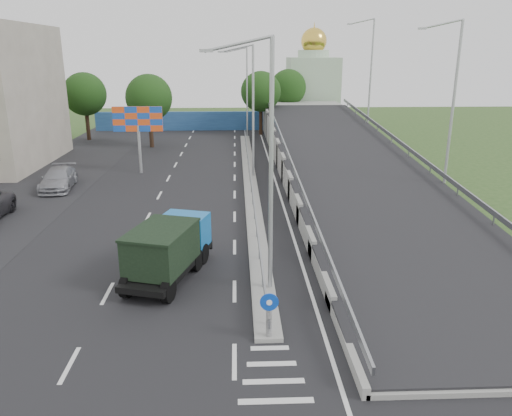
{
  "coord_description": "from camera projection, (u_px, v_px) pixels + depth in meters",
  "views": [
    {
      "loc": [
        -1.07,
        -13.02,
        9.63
      ],
      "look_at": [
        -0.1,
        10.78,
        2.2
      ],
      "focal_mm": 35.0,
      "sensor_mm": 36.0,
      "label": 1
    }
  ],
  "objects": [
    {
      "name": "ground",
      "position": [
        273.0,
        380.0,
        15.33
      ],
      "size": [
        160.0,
        160.0,
        0.0
      ],
      "primitive_type": "plane",
      "color": "#2D4C1E",
      "rests_on": "ground"
    },
    {
      "name": "median_guardrail",
      "position": [
        250.0,
        175.0,
        38.0
      ],
      "size": [
        0.09,
        44.0,
        0.71
      ],
      "color": "gray",
      "rests_on": "median"
    },
    {
      "name": "blue_wall",
      "position": [
        213.0,
        121.0,
        64.42
      ],
      "size": [
        30.0,
        0.5,
        2.4
      ],
      "primitive_type": "cube",
      "color": "navy",
      "rests_on": "ground"
    },
    {
      "name": "lamp_post_near",
      "position": [
        266.0,
        156.0,
        19.33
      ],
      "size": [
        2.74,
        0.18,
        10.08
      ],
      "color": "#B2B5B7",
      "rests_on": "median"
    },
    {
      "name": "tree_median_far",
      "position": [
        261.0,
        92.0,
        59.65
      ],
      "size": [
        4.8,
        4.8,
        7.6
      ],
      "color": "black",
      "rests_on": "ground"
    },
    {
      "name": "tree_left_far",
      "position": [
        85.0,
        94.0,
        56.02
      ],
      "size": [
        4.8,
        4.8,
        7.6
      ],
      "color": "black",
      "rests_on": "ground"
    },
    {
      "name": "road_surface",
      "position": [
        208.0,
        199.0,
        34.29
      ],
      "size": [
        26.0,
        90.0,
        0.04
      ],
      "primitive_type": "cube",
      "color": "black",
      "rests_on": "ground"
    },
    {
      "name": "sign_bollard",
      "position": [
        269.0,
        315.0,
        17.1
      ],
      "size": [
        0.64,
        0.23,
        1.67
      ],
      "color": "black",
      "rests_on": "median"
    },
    {
      "name": "parking_strip",
      "position": [
        16.0,
        201.0,
        33.79
      ],
      "size": [
        8.0,
        90.0,
        0.05
      ],
      "primitive_type": "cube",
      "color": "black",
      "rests_on": "ground"
    },
    {
      "name": "parked_car_d",
      "position": [
        58.0,
        179.0,
        36.71
      ],
      "size": [
        2.71,
        5.42,
        1.51
      ],
      "primitive_type": "imported",
      "rotation": [
        0.0,
        0.0,
        0.12
      ],
      "color": "gray",
      "rests_on": "ground"
    },
    {
      "name": "median",
      "position": [
        250.0,
        183.0,
        38.19
      ],
      "size": [
        1.0,
        44.0,
        0.2
      ],
      "primitive_type": "cube",
      "color": "gray",
      "rests_on": "ground"
    },
    {
      "name": "church",
      "position": [
        312.0,
        84.0,
        71.37
      ],
      "size": [
        7.0,
        7.0,
        13.8
      ],
      "color": "#B2CCAD",
      "rests_on": "ground"
    },
    {
      "name": "lamp_post_mid",
      "position": [
        251.0,
        105.0,
        38.41
      ],
      "size": [
        2.74,
        0.18,
        10.08
      ],
      "color": "#B2B5B7",
      "rests_on": "median"
    },
    {
      "name": "overpass_ramp",
      "position": [
        348.0,
        161.0,
        37.99
      ],
      "size": [
        10.0,
        50.0,
        3.5
      ],
      "color": "gray",
      "rests_on": "ground"
    },
    {
      "name": "lamp_post_far",
      "position": [
        245.0,
        87.0,
        57.48
      ],
      "size": [
        2.74,
        0.18,
        10.08
      ],
      "color": "#B2B5B7",
      "rests_on": "median"
    },
    {
      "name": "tree_left_mid",
      "position": [
        149.0,
        98.0,
        51.56
      ],
      "size": [
        4.8,
        4.8,
        7.6
      ],
      "color": "black",
      "rests_on": "ground"
    },
    {
      "name": "tree_ramp_far",
      "position": [
        288.0,
        88.0,
        66.49
      ],
      "size": [
        4.8,
        4.8,
        7.6
      ],
      "color": "black",
      "rests_on": "ground"
    },
    {
      "name": "dump_truck",
      "position": [
        169.0,
        247.0,
        22.03
      ],
      "size": [
        3.65,
        6.13,
        2.55
      ],
      "rotation": [
        0.0,
        0.0,
        -0.29
      ],
      "color": "black",
      "rests_on": "ground"
    },
    {
      "name": "billboard",
      "position": [
        138.0,
        123.0,
        40.44
      ],
      "size": [
        4.0,
        0.24,
        5.5
      ],
      "color": "#B2B5B7",
      "rests_on": "ground"
    }
  ]
}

